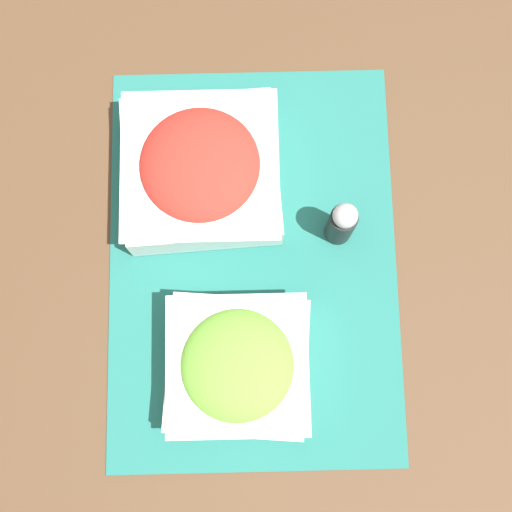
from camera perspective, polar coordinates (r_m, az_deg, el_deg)
ground_plane at (r=0.95m, az=0.00°, el=-0.41°), size 3.00×3.00×0.00m
placemat at (r=0.95m, az=0.00°, el=-0.39°), size 0.54×0.38×0.00m
tomato_bowl at (r=0.94m, az=-4.18°, el=6.92°), size 0.21×0.21×0.09m
lettuce_bowl at (r=0.89m, az=-1.22°, el=-8.78°), size 0.19×0.19×0.08m
pepper_shaker at (r=0.91m, az=7.15°, el=2.67°), size 0.04×0.04×0.10m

